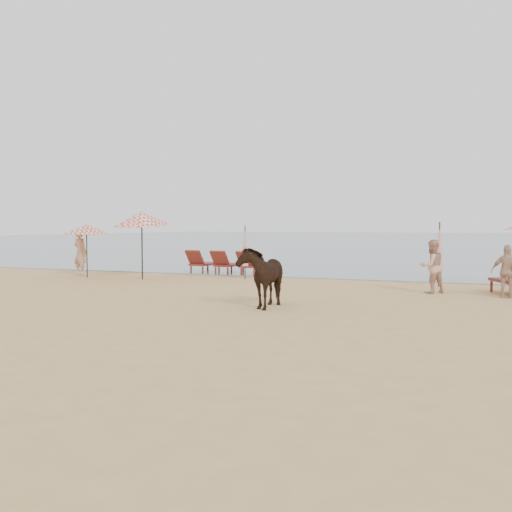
# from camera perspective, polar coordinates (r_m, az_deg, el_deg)

# --- Properties ---
(ground) EXTENTS (120.00, 120.00, 0.00)m
(ground) POSITION_cam_1_polar(r_m,az_deg,el_deg) (12.49, -8.42, -6.20)
(ground) COLOR tan
(ground) RESTS_ON ground
(sea) EXTENTS (160.00, 140.00, 0.06)m
(sea) POSITION_cam_1_polar(r_m,az_deg,el_deg) (90.92, 17.46, 1.68)
(sea) COLOR #51606B
(sea) RESTS_ON ground
(lounger_cluster_left) EXTENTS (3.21, 2.07, 0.67)m
(lounger_cluster_left) POSITION_cam_1_polar(r_m,az_deg,el_deg) (23.36, -2.95, -0.70)
(lounger_cluster_left) COLOR maroon
(lounger_cluster_left) RESTS_ON ground
(umbrella_open_left_a) EXTENTS (1.82, 1.82, 2.07)m
(umbrella_open_left_a) POSITION_cam_1_polar(r_m,az_deg,el_deg) (22.94, -16.59, 2.58)
(umbrella_open_left_a) COLOR black
(umbrella_open_left_a) RESTS_ON ground
(umbrella_open_left_b) EXTENTS (2.04, 2.08, 2.61)m
(umbrella_open_left_b) POSITION_cam_1_polar(r_m,az_deg,el_deg) (21.48, -11.36, 3.68)
(umbrella_open_left_b) COLOR black
(umbrella_open_left_b) RESTS_ON ground
(umbrella_closed_left) EXTENTS (0.24, 0.24, 2.01)m
(umbrella_closed_left) POSITION_cam_1_polar(r_m,az_deg,el_deg) (21.25, -1.10, 1.01)
(umbrella_closed_left) COLOR black
(umbrella_closed_left) RESTS_ON ground
(umbrella_closed_right) EXTENTS (0.26, 0.26, 2.13)m
(umbrella_closed_right) POSITION_cam_1_polar(r_m,az_deg,el_deg) (19.48, 17.86, 0.87)
(umbrella_closed_right) COLOR black
(umbrella_closed_right) RESTS_ON ground
(cow) EXTENTS (0.93, 1.84, 1.51)m
(cow) POSITION_cam_1_polar(r_m,az_deg,el_deg) (14.01, 0.65, -2.05)
(cow) COLOR black
(cow) RESTS_ON ground
(beachgoer_left) EXTENTS (0.76, 0.59, 1.86)m
(beachgoer_left) POSITION_cam_1_polar(r_m,az_deg,el_deg) (23.79, -17.16, 0.35)
(beachgoer_left) COLOR tan
(beachgoer_left) RESTS_ON ground
(beachgoer_right_a) EXTENTS (0.98, 0.96, 1.59)m
(beachgoer_right_a) POSITION_cam_1_polar(r_m,az_deg,el_deg) (17.61, 17.17, -1.00)
(beachgoer_right_a) COLOR tan
(beachgoer_right_a) RESTS_ON ground
(beachgoer_right_b) EXTENTS (0.88, 0.40, 1.48)m
(beachgoer_right_b) POSITION_cam_1_polar(r_m,az_deg,el_deg) (17.18, 23.86, -1.42)
(beachgoer_right_b) COLOR tan
(beachgoer_right_b) RESTS_ON ground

